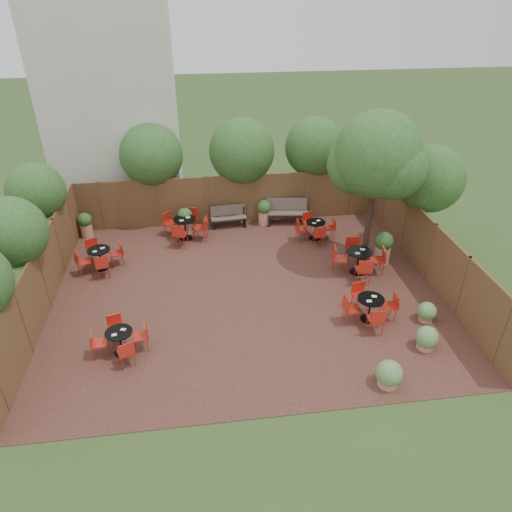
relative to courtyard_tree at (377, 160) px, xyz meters
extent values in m
plane|color=#354F23|center=(-4.32, -1.33, -3.71)|extent=(80.00, 80.00, 0.00)
cube|color=#391E17|center=(-4.32, -1.33, -3.70)|extent=(12.00, 10.00, 0.02)
cube|color=brown|center=(-4.32, 3.67, -2.71)|extent=(12.00, 0.08, 2.00)
cube|color=brown|center=(-10.32, -1.33, -2.71)|extent=(0.08, 10.00, 2.00)
cube|color=brown|center=(1.68, -1.33, -2.71)|extent=(0.08, 10.00, 2.00)
cube|color=beige|center=(-8.82, 6.67, 0.29)|extent=(5.00, 4.00, 8.00)
sphere|color=#25501A|center=(-10.92, 1.67, -1.14)|extent=(1.89, 1.89, 1.89)
sphere|color=#25501A|center=(-10.82, -1.33, -1.11)|extent=(1.99, 1.99, 1.99)
sphere|color=#25501A|center=(-7.32, 4.37, -0.98)|extent=(2.43, 2.43, 2.43)
sphere|color=#25501A|center=(-3.82, 4.27, -0.93)|extent=(2.57, 2.57, 2.57)
sphere|color=#25501A|center=(-0.82, 4.47, -0.98)|extent=(2.44, 2.44, 2.44)
sphere|color=#25501A|center=(2.28, 0.67, -1.01)|extent=(2.33, 2.33, 2.33)
cylinder|color=black|center=(0.01, 0.01, -1.66)|extent=(0.25, 0.25, 4.05)
sphere|color=#25501A|center=(0.01, 0.01, 0.16)|extent=(2.76, 2.76, 2.76)
sphere|color=#25501A|center=(-0.49, 0.41, -0.29)|extent=(1.93, 1.93, 1.93)
sphere|color=#25501A|center=(0.41, -0.39, -0.12)|extent=(2.01, 2.01, 2.01)
cube|color=brown|center=(-4.50, 3.22, -3.29)|extent=(1.43, 0.54, 0.05)
cube|color=brown|center=(-4.50, 3.40, -3.03)|extent=(1.40, 0.22, 0.42)
cube|color=black|center=(-5.13, 3.22, -3.50)|extent=(0.09, 0.42, 0.37)
cube|color=black|center=(-3.86, 3.22, -3.50)|extent=(0.09, 0.42, 0.37)
cube|color=brown|center=(-2.12, 3.22, -3.22)|extent=(1.67, 0.70, 0.05)
cube|color=brown|center=(-2.12, 3.43, -2.93)|extent=(1.62, 0.34, 0.49)
cube|color=black|center=(-2.85, 3.22, -3.47)|extent=(0.13, 0.49, 0.43)
cube|color=black|center=(-1.38, 3.22, -3.47)|extent=(0.13, 0.49, 0.43)
cylinder|color=black|center=(-9.08, 0.67, -3.67)|extent=(0.44, 0.44, 0.03)
cylinder|color=black|center=(-9.08, 0.67, -3.31)|extent=(0.05, 0.05, 0.70)
cylinder|color=black|center=(-9.08, 0.67, -2.95)|extent=(0.76, 0.76, 0.03)
cube|color=white|center=(-8.96, 0.75, -2.93)|extent=(0.17, 0.15, 0.02)
cube|color=white|center=(-9.18, 0.55, -2.93)|extent=(0.17, 0.15, 0.02)
cylinder|color=black|center=(-0.48, -0.74, -3.67)|extent=(0.49, 0.49, 0.03)
cylinder|color=black|center=(-0.48, -0.74, -3.27)|extent=(0.06, 0.06, 0.78)
cylinder|color=black|center=(-0.48, -0.74, -2.87)|extent=(0.85, 0.85, 0.03)
cube|color=white|center=(-0.35, -0.65, -2.85)|extent=(0.17, 0.13, 0.02)
cube|color=white|center=(-0.59, -0.87, -2.85)|extent=(0.17, 0.13, 0.02)
cylinder|color=black|center=(-6.20, 2.47, -3.67)|extent=(0.49, 0.49, 0.03)
cylinder|color=black|center=(-6.20, 2.47, -3.28)|extent=(0.06, 0.06, 0.78)
cylinder|color=black|center=(-6.20, 2.47, -2.88)|extent=(0.84, 0.84, 0.03)
cube|color=white|center=(-6.07, 2.55, -2.85)|extent=(0.19, 0.16, 0.02)
cube|color=white|center=(-6.32, 2.33, -2.85)|extent=(0.19, 0.16, 0.02)
cylinder|color=black|center=(-0.96, -3.23, -3.67)|extent=(0.44, 0.44, 0.03)
cylinder|color=black|center=(-0.96, -3.23, -3.31)|extent=(0.05, 0.05, 0.71)
cylinder|color=black|center=(-0.96, -3.23, -2.95)|extent=(0.77, 0.77, 0.03)
cube|color=white|center=(-0.84, -3.15, -2.93)|extent=(0.15, 0.11, 0.02)
cube|color=white|center=(-1.07, -3.35, -2.93)|extent=(0.15, 0.11, 0.02)
cylinder|color=black|center=(-1.32, 1.78, -3.67)|extent=(0.42, 0.42, 0.03)
cylinder|color=black|center=(-1.32, 1.78, -3.33)|extent=(0.05, 0.05, 0.67)
cylinder|color=black|center=(-1.32, 1.78, -2.98)|extent=(0.73, 0.73, 0.03)
cube|color=white|center=(-1.20, 1.86, -2.96)|extent=(0.15, 0.12, 0.01)
cube|color=white|center=(-1.42, 1.67, -2.96)|extent=(0.15, 0.12, 0.01)
cylinder|color=black|center=(-7.93, -3.69, -3.67)|extent=(0.41, 0.41, 0.03)
cylinder|color=black|center=(-7.93, -3.69, -3.34)|extent=(0.05, 0.05, 0.66)
cylinder|color=black|center=(-7.93, -3.69, -3.00)|extent=(0.71, 0.71, 0.03)
cube|color=white|center=(-7.81, -3.62, -2.98)|extent=(0.15, 0.12, 0.01)
cube|color=white|center=(-8.02, -3.81, -2.98)|extent=(0.15, 0.12, 0.01)
cylinder|color=tan|center=(-6.20, 2.93, -3.41)|extent=(0.48, 0.48, 0.55)
sphere|color=#25501A|center=(-6.20, 2.93, -2.93)|extent=(0.57, 0.57, 0.57)
cylinder|color=tan|center=(-3.06, 3.30, -3.42)|extent=(0.46, 0.46, 0.53)
sphere|color=#25501A|center=(-3.06, 3.30, -2.95)|extent=(0.55, 0.55, 0.55)
cylinder|color=tan|center=(-9.97, 3.15, -3.43)|extent=(0.44, 0.44, 0.51)
sphere|color=#25501A|center=(-9.97, 3.15, -2.98)|extent=(0.53, 0.53, 0.53)
cylinder|color=tan|center=(0.58, -0.18, -3.39)|extent=(0.52, 0.52, 0.60)
sphere|color=#25501A|center=(0.58, -0.18, -2.85)|extent=(0.63, 0.63, 0.63)
cylinder|color=tan|center=(0.15, -4.59, -3.58)|extent=(0.45, 0.45, 0.20)
sphere|color=#517A3F|center=(0.15, -4.59, -3.33)|extent=(0.61, 0.61, 0.61)
cylinder|color=tan|center=(-1.36, -5.74, -3.58)|extent=(0.48, 0.48, 0.22)
sphere|color=#517A3F|center=(-1.36, -5.74, -3.31)|extent=(0.65, 0.65, 0.65)
cylinder|color=tan|center=(0.68, -3.48, -3.60)|extent=(0.40, 0.40, 0.18)
sphere|color=#517A3F|center=(0.68, -3.48, -3.37)|extent=(0.54, 0.54, 0.54)
camera|label=1|loc=(-5.64, -13.41, 4.88)|focal=32.65mm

